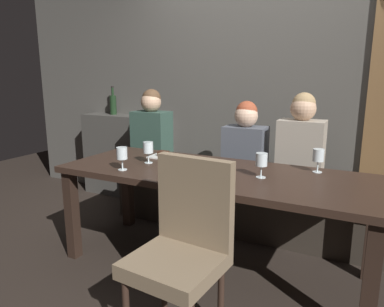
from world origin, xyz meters
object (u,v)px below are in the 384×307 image
object	(u,v)px
wine_glass_end_right	(261,161)
wine_glass_far_right	(148,148)
diner_redhead	(152,133)
diner_bearded	(245,146)
dessert_plate	(163,155)
wine_glass_end_left	(318,156)
diner_far_end	(301,146)
wine_bottle_dark_red	(113,104)
banquette_bench	(244,207)
dining_table	(214,183)
fork_on_table	(179,158)
espresso_cup	(183,166)
wine_glass_center_front	(122,154)
chair_near_side	(184,240)

from	to	relation	value
wine_glass_end_right	wine_glass_far_right	world-z (taller)	same
diner_redhead	diner_bearded	world-z (taller)	diner_redhead
diner_redhead	dessert_plate	world-z (taller)	diner_redhead
diner_bearded	wine_glass_end_left	distance (m)	0.78
diner_far_end	wine_bottle_dark_red	xyz separation A→B (m)	(-2.21, 0.37, 0.23)
wine_glass_end_left	banquette_bench	bearing A→B (deg)	147.78
diner_far_end	wine_glass_end_left	xyz separation A→B (m)	(0.19, -0.40, 0.02)
diner_redhead	dining_table	bearing A→B (deg)	-36.17
diner_bearded	wine_glass_far_right	distance (m)	0.89
dining_table	dessert_plate	world-z (taller)	dessert_plate
diner_redhead	wine_glass_end_right	distance (m)	1.53
dining_table	wine_bottle_dark_red	distance (m)	2.08
wine_bottle_dark_red	wine_glass_end_right	world-z (taller)	wine_bottle_dark_red
dining_table	diner_bearded	xyz separation A→B (m)	(-0.01, 0.70, 0.14)
diner_far_end	fork_on_table	size ratio (longest dim) A/B	4.80
wine_glass_end_right	espresso_cup	world-z (taller)	wine_glass_end_right
diner_far_end	espresso_cup	xyz separation A→B (m)	(-0.68, -0.75, -0.07)
wine_bottle_dark_red	espresso_cup	world-z (taller)	wine_bottle_dark_red
diner_redhead	wine_glass_end_right	bearing A→B (deg)	-29.07
dining_table	wine_glass_end_right	size ratio (longest dim) A/B	13.41
wine_bottle_dark_red	dessert_plate	xyz separation A→B (m)	(1.19, -0.86, -0.32)
wine_glass_center_front	espresso_cup	bearing A→B (deg)	29.10
diner_bearded	wine_glass_center_front	size ratio (longest dim) A/B	4.48
espresso_cup	diner_far_end	bearing A→B (deg)	48.00
diner_redhead	wine_glass_center_front	xyz separation A→B (m)	(0.41, -1.00, 0.02)
wine_glass_end_right	espresso_cup	xyz separation A→B (m)	(-0.56, -0.05, -0.09)
wine_glass_end_right	wine_glass_end_left	bearing A→B (deg)	44.41
wine_glass_center_front	dessert_plate	world-z (taller)	wine_glass_center_front
dining_table	espresso_cup	world-z (taller)	espresso_cup
diner_bearded	dining_table	bearing A→B (deg)	-89.51
dining_table	diner_bearded	distance (m)	0.71
espresso_cup	dessert_plate	world-z (taller)	espresso_cup
banquette_bench	fork_on_table	size ratio (longest dim) A/B	14.71
dining_table	diner_redhead	distance (m)	1.24
wine_glass_end_left	wine_glass_far_right	world-z (taller)	same
chair_near_side	wine_glass_far_right	distance (m)	1.03
banquette_bench	wine_glass_end_left	distance (m)	0.99
diner_redhead	wine_bottle_dark_red	world-z (taller)	wine_bottle_dark_red
diner_far_end	wine_glass_center_front	world-z (taller)	diner_far_end
wine_glass_end_left	wine_glass_far_right	size ratio (longest dim) A/B	1.00
dining_table	espresso_cup	size ratio (longest dim) A/B	18.33
diner_redhead	espresso_cup	xyz separation A→B (m)	(0.78, -0.79, -0.07)
dining_table	wine_glass_center_front	xyz separation A→B (m)	(-0.59, -0.27, 0.20)
diner_bearded	espresso_cup	size ratio (longest dim) A/B	6.12
dining_table	wine_glass_end_right	bearing A→B (deg)	-2.66
wine_glass_far_right	wine_glass_end_left	bearing A→B (deg)	14.37
diner_redhead	diner_bearded	xyz separation A→B (m)	(0.99, -0.03, -0.04)
dining_table	wine_glass_end_left	xyz separation A→B (m)	(0.65, 0.29, 0.20)
chair_near_side	diner_redhead	distance (m)	1.86
diner_far_end	wine_glass_end_left	distance (m)	0.44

